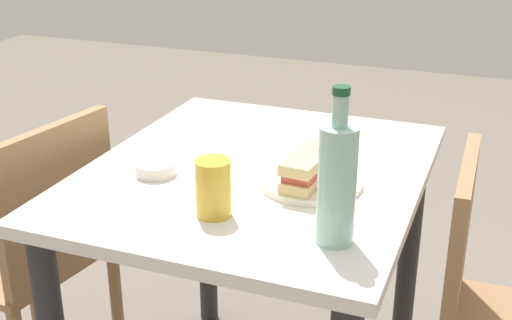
{
  "coord_description": "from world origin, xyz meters",
  "views": [
    {
      "loc": [
        1.41,
        0.54,
        1.41
      ],
      "look_at": [
        0.0,
        0.0,
        0.79
      ],
      "focal_mm": 48.08,
      "sensor_mm": 36.0,
      "label": 1
    }
  ],
  "objects_px": {
    "baguette_sandwich_near": "(311,165)",
    "knife_near": "(334,180)",
    "plate_near": "(311,182)",
    "olive_bowl": "(156,168)",
    "dining_table": "(256,221)",
    "chair_near": "(38,249)",
    "chair_far": "(496,318)",
    "water_bottle": "(337,182)",
    "beer_glass": "(213,188)"
  },
  "relations": [
    {
      "from": "baguette_sandwich_near",
      "to": "knife_near",
      "type": "bearing_deg",
      "value": 97.88
    },
    {
      "from": "plate_near",
      "to": "olive_bowl",
      "type": "height_order",
      "value": "olive_bowl"
    },
    {
      "from": "plate_near",
      "to": "olive_bowl",
      "type": "relative_size",
      "value": 2.44
    },
    {
      "from": "knife_near",
      "to": "olive_bowl",
      "type": "height_order",
      "value": "olive_bowl"
    },
    {
      "from": "dining_table",
      "to": "baguette_sandwich_near",
      "type": "height_order",
      "value": "baguette_sandwich_near"
    },
    {
      "from": "chair_near",
      "to": "olive_bowl",
      "type": "bearing_deg",
      "value": 89.06
    },
    {
      "from": "plate_near",
      "to": "knife_near",
      "type": "distance_m",
      "value": 0.05
    },
    {
      "from": "chair_far",
      "to": "dining_table",
      "type": "bearing_deg",
      "value": -90.16
    },
    {
      "from": "chair_near",
      "to": "olive_bowl",
      "type": "height_order",
      "value": "chair_near"
    },
    {
      "from": "chair_near",
      "to": "baguette_sandwich_near",
      "type": "height_order",
      "value": "chair_near"
    },
    {
      "from": "dining_table",
      "to": "chair_far",
      "type": "distance_m",
      "value": 0.6
    },
    {
      "from": "knife_near",
      "to": "water_bottle",
      "type": "distance_m",
      "value": 0.27
    },
    {
      "from": "knife_near",
      "to": "beer_glass",
      "type": "relative_size",
      "value": 1.49
    },
    {
      "from": "knife_near",
      "to": "water_bottle",
      "type": "bearing_deg",
      "value": 15.52
    },
    {
      "from": "dining_table",
      "to": "plate_near",
      "type": "bearing_deg",
      "value": 71.68
    },
    {
      "from": "baguette_sandwich_near",
      "to": "water_bottle",
      "type": "height_order",
      "value": "water_bottle"
    },
    {
      "from": "knife_near",
      "to": "baguette_sandwich_near",
      "type": "bearing_deg",
      "value": -82.12
    },
    {
      "from": "chair_near",
      "to": "chair_far",
      "type": "bearing_deg",
      "value": 95.55
    },
    {
      "from": "water_bottle",
      "to": "knife_near",
      "type": "bearing_deg",
      "value": -164.48
    },
    {
      "from": "dining_table",
      "to": "water_bottle",
      "type": "relative_size",
      "value": 3.01
    },
    {
      "from": "chair_near",
      "to": "knife_near",
      "type": "height_order",
      "value": "chair_near"
    },
    {
      "from": "dining_table",
      "to": "baguette_sandwich_near",
      "type": "xyz_separation_m",
      "value": [
        0.05,
        0.15,
        0.19
      ]
    },
    {
      "from": "dining_table",
      "to": "beer_glass",
      "type": "relative_size",
      "value": 7.63
    },
    {
      "from": "plate_near",
      "to": "knife_near",
      "type": "height_order",
      "value": "knife_near"
    },
    {
      "from": "plate_near",
      "to": "knife_near",
      "type": "bearing_deg",
      "value": 97.88
    },
    {
      "from": "dining_table",
      "to": "chair_near",
      "type": "relative_size",
      "value": 1.07
    },
    {
      "from": "dining_table",
      "to": "beer_glass",
      "type": "height_order",
      "value": "beer_glass"
    },
    {
      "from": "plate_near",
      "to": "baguette_sandwich_near",
      "type": "xyz_separation_m",
      "value": [
        -0.0,
        0.0,
        0.04
      ]
    },
    {
      "from": "dining_table",
      "to": "beer_glass",
      "type": "bearing_deg",
      "value": 1.8
    },
    {
      "from": "baguette_sandwich_near",
      "to": "water_bottle",
      "type": "bearing_deg",
      "value": 26.83
    },
    {
      "from": "olive_bowl",
      "to": "plate_near",
      "type": "bearing_deg",
      "value": 101.35
    },
    {
      "from": "beer_glass",
      "to": "chair_near",
      "type": "bearing_deg",
      "value": -103.85
    },
    {
      "from": "dining_table",
      "to": "plate_near",
      "type": "xyz_separation_m",
      "value": [
        0.05,
        0.15,
        0.15
      ]
    },
    {
      "from": "knife_near",
      "to": "water_bottle",
      "type": "height_order",
      "value": "water_bottle"
    },
    {
      "from": "baguette_sandwich_near",
      "to": "knife_near",
      "type": "height_order",
      "value": "baguette_sandwich_near"
    },
    {
      "from": "dining_table",
      "to": "water_bottle",
      "type": "bearing_deg",
      "value": 43.68
    },
    {
      "from": "dining_table",
      "to": "chair_far",
      "type": "relative_size",
      "value": 1.07
    },
    {
      "from": "baguette_sandwich_near",
      "to": "chair_near",
      "type": "bearing_deg",
      "value": -84.95
    },
    {
      "from": "water_bottle",
      "to": "olive_bowl",
      "type": "xyz_separation_m",
      "value": [
        -0.16,
        -0.47,
        -0.11
      ]
    },
    {
      "from": "chair_near",
      "to": "olive_bowl",
      "type": "distance_m",
      "value": 0.48
    },
    {
      "from": "dining_table",
      "to": "chair_near",
      "type": "bearing_deg",
      "value": -78.86
    },
    {
      "from": "chair_near",
      "to": "beer_glass",
      "type": "relative_size",
      "value": 7.12
    },
    {
      "from": "plate_near",
      "to": "beer_glass",
      "type": "bearing_deg",
      "value": -34.11
    },
    {
      "from": "knife_near",
      "to": "chair_far",
      "type": "bearing_deg",
      "value": 96.2
    },
    {
      "from": "plate_near",
      "to": "baguette_sandwich_near",
      "type": "bearing_deg",
      "value": 180.0
    },
    {
      "from": "plate_near",
      "to": "dining_table",
      "type": "bearing_deg",
      "value": -108.32
    },
    {
      "from": "olive_bowl",
      "to": "knife_near",
      "type": "bearing_deg",
      "value": 100.92
    },
    {
      "from": "chair_near",
      "to": "baguette_sandwich_near",
      "type": "relative_size",
      "value": 3.96
    },
    {
      "from": "baguette_sandwich_near",
      "to": "olive_bowl",
      "type": "relative_size",
      "value": 2.28
    },
    {
      "from": "plate_near",
      "to": "olive_bowl",
      "type": "bearing_deg",
      "value": -78.65
    }
  ]
}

